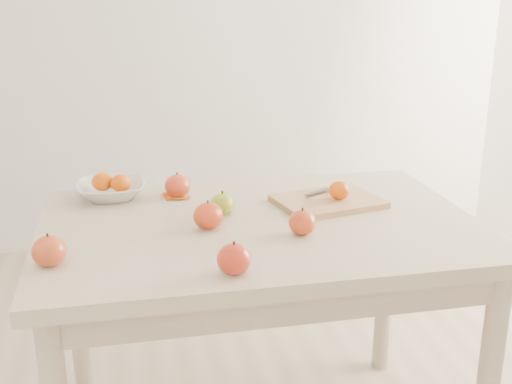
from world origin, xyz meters
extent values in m
cube|color=beige|center=(0.00, 0.00, 0.73)|extent=(1.20, 0.80, 0.04)
cylinder|color=#BCAA8E|center=(-0.54, 0.34, 0.35)|extent=(0.06, 0.06, 0.71)
cylinder|color=#BCAA8E|center=(0.54, 0.34, 0.35)|extent=(0.06, 0.06, 0.71)
cube|color=tan|center=(0.23, 0.10, 0.76)|extent=(0.34, 0.28, 0.02)
ellipsoid|color=#CE4407|center=(0.26, 0.09, 0.80)|extent=(0.06, 0.06, 0.05)
imported|color=silver|center=(-0.40, 0.29, 0.78)|extent=(0.21, 0.21, 0.05)
ellipsoid|color=#CB5E07|center=(-0.43, 0.30, 0.80)|extent=(0.06, 0.06, 0.06)
ellipsoid|color=#C95B07|center=(-0.37, 0.28, 0.80)|extent=(0.06, 0.06, 0.05)
cube|color=#D6500F|center=(-0.22, 0.26, 0.75)|extent=(0.07, 0.06, 0.01)
cube|color=orange|center=(-0.19, 0.24, 0.75)|extent=(0.05, 0.04, 0.01)
cube|color=white|center=(0.29, 0.17, 0.78)|extent=(0.07, 0.05, 0.01)
cube|color=#35383D|center=(0.21, 0.15, 0.78)|extent=(0.09, 0.06, 0.00)
ellipsoid|color=#6E9B1B|center=(-0.09, 0.07, 0.78)|extent=(0.07, 0.07, 0.06)
ellipsoid|color=#961503|center=(-0.15, -0.02, 0.79)|extent=(0.08, 0.08, 0.07)
ellipsoid|color=maroon|center=(0.09, -0.11, 0.78)|extent=(0.07, 0.07, 0.07)
ellipsoid|color=maroon|center=(-0.20, 0.26, 0.79)|extent=(0.08, 0.08, 0.07)
ellipsoid|color=maroon|center=(-0.54, -0.18, 0.79)|extent=(0.08, 0.08, 0.07)
ellipsoid|color=#92070D|center=(-0.13, -0.31, 0.79)|extent=(0.08, 0.08, 0.07)
camera|label=1|loc=(-0.35, -1.62, 1.38)|focal=45.00mm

